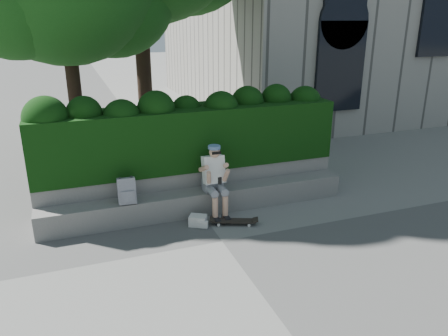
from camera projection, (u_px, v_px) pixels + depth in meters
name	position (u px, v px, depth m)	size (l,w,h in m)	color
ground	(222.00, 241.00, 7.44)	(80.00, 80.00, 0.00)	slate
bench_ledge	(200.00, 202.00, 8.48)	(6.00, 0.45, 0.45)	gray
planter_wall	(193.00, 186.00, 8.85)	(6.00, 0.50, 0.75)	gray
hedge	(189.00, 137.00, 8.72)	(6.00, 1.00, 1.20)	black
person	(215.00, 178.00, 8.22)	(0.40, 0.76, 1.38)	gray
skateboard	(234.00, 221.00, 8.02)	(0.81, 0.48, 0.08)	black
backpack_plaid	(127.00, 191.00, 7.78)	(0.32, 0.17, 0.47)	#9F9FA3
backpack_ground	(198.00, 221.00, 7.97)	(0.30, 0.22, 0.20)	silver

